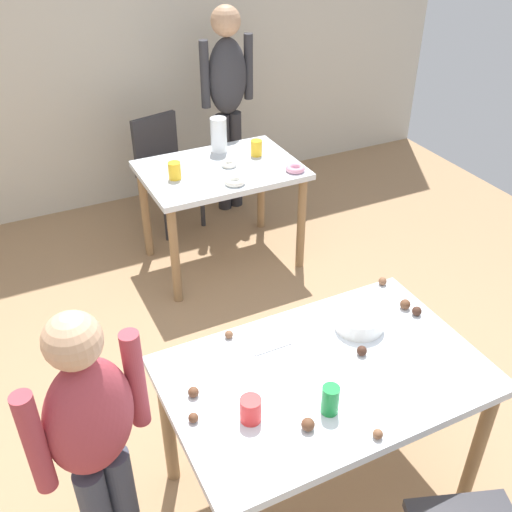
{
  "coord_description": "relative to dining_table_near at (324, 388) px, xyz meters",
  "views": [
    {
      "loc": [
        -0.9,
        -1.52,
        2.46
      ],
      "look_at": [
        0.13,
        0.59,
        0.9
      ],
      "focal_mm": 41.51,
      "sensor_mm": 36.0,
      "label": 1
    }
  ],
  "objects": [
    {
      "name": "mixing_bowl",
      "position": [
        0.28,
        0.17,
        0.13
      ],
      "size": [
        0.22,
        0.22,
        0.08
      ],
      "primitive_type": "cylinder",
      "color": "white",
      "rests_on": "dining_table_near"
    },
    {
      "name": "cake_ball_8",
      "position": [
        0.56,
        0.39,
        0.11
      ],
      "size": [
        0.04,
        0.04,
        0.04
      ],
      "primitive_type": "sphere",
      "color": "brown",
      "rests_on": "dining_table_near"
    },
    {
      "name": "ground_plane",
      "position": [
        -0.11,
        0.09,
        -0.66
      ],
      "size": [
        6.4,
        6.4,
        0.0
      ],
      "primitive_type": "plane",
      "color": "#9E7A56"
    },
    {
      "name": "cup_far_1",
      "position": [
        0.69,
        2.04,
        0.15
      ],
      "size": [
        0.08,
        0.08,
        0.11
      ],
      "primitive_type": "cylinder",
      "color": "yellow",
      "rests_on": "dining_table_far"
    },
    {
      "name": "person_adult_far",
      "position": [
        0.77,
        2.7,
        0.33
      ],
      "size": [
        0.45,
        0.23,
        1.63
      ],
      "color": "#28282D",
      "rests_on": "ground_plane"
    },
    {
      "name": "cup_far_0",
      "position": [
        0.05,
        1.94,
        0.15
      ],
      "size": [
        0.08,
        0.08,
        0.11
      ],
      "primitive_type": "cylinder",
      "color": "yellow",
      "rests_on": "dining_table_far"
    },
    {
      "name": "dining_table_far",
      "position": [
        0.38,
        1.96,
        -0.02
      ],
      "size": [
        1.06,
        0.75,
        0.75
      ],
      "color": "silver",
      "rests_on": "ground_plane"
    },
    {
      "name": "cake_ball_7",
      "position": [
        -0.01,
        -0.36,
        0.11
      ],
      "size": [
        0.04,
        0.04,
        0.04
      ],
      "primitive_type": "sphere",
      "color": "brown",
      "rests_on": "dining_table_near"
    },
    {
      "name": "chair_far_table",
      "position": [
        0.21,
        2.7,
        -0.16
      ],
      "size": [
        0.48,
        0.48,
        0.87
      ],
      "color": "#2D2D33",
      "rests_on": "ground_plane"
    },
    {
      "name": "cake_ball_4",
      "position": [
        -0.53,
        0.11,
        0.11
      ],
      "size": [
        0.04,
        0.04,
        0.04
      ],
      "primitive_type": "sphere",
      "color": "brown",
      "rests_on": "dining_table_near"
    },
    {
      "name": "cake_ball_0",
      "position": [
        0.56,
        0.13,
        0.11
      ],
      "size": [
        0.04,
        0.04,
        0.04
      ],
      "primitive_type": "sphere",
      "color": "#3D2319",
      "rests_on": "dining_table_near"
    },
    {
      "name": "person_girl_near",
      "position": [
        -0.92,
        0.01,
        0.15
      ],
      "size": [
        0.45,
        0.3,
        1.36
      ],
      "color": "#383D4C",
      "rests_on": "ground_plane"
    },
    {
      "name": "dining_table_near",
      "position": [
        0.0,
        0.0,
        0.0
      ],
      "size": [
        1.29,
        0.83,
        0.75
      ],
      "color": "silver",
      "rests_on": "ground_plane"
    },
    {
      "name": "cake_ball_5",
      "position": [
        -0.27,
        0.36,
        0.11
      ],
      "size": [
        0.04,
        0.04,
        0.04
      ],
      "primitive_type": "sphere",
      "color": "brown",
      "rests_on": "dining_table_near"
    },
    {
      "name": "soda_can",
      "position": [
        -0.1,
        -0.18,
        0.15
      ],
      "size": [
        0.07,
        0.07,
        0.12
      ],
      "primitive_type": "cylinder",
      "color": "#198438",
      "rests_on": "dining_table_near"
    },
    {
      "name": "donut_far_1",
      "position": [
        0.44,
        1.96,
        0.11
      ],
      "size": [
        0.11,
        0.11,
        0.03
      ],
      "primitive_type": "torus",
      "color": "white",
      "rests_on": "dining_table_far"
    },
    {
      "name": "pitcher_far",
      "position": [
        0.48,
        2.22,
        0.21
      ],
      "size": [
        0.12,
        0.12,
        0.24
      ],
      "primitive_type": "cylinder",
      "color": "white",
      "rests_on": "dining_table_far"
    },
    {
      "name": "donut_far_2",
      "position": [
        0.81,
        1.69,
        0.11
      ],
      "size": [
        0.13,
        0.13,
        0.04
      ],
      "primitive_type": "torus",
      "color": "pink",
      "rests_on": "dining_table_far"
    },
    {
      "name": "wall_back",
      "position": [
        -0.11,
        3.29,
        0.64
      ],
      "size": [
        6.4,
        0.1,
        2.6
      ],
      "primitive_type": "cube",
      "color": "beige",
      "rests_on": "ground_plane"
    },
    {
      "name": "fork_near",
      "position": [
        -0.13,
        0.21,
        0.1
      ],
      "size": [
        0.17,
        0.02,
        0.01
      ],
      "primitive_type": "cube",
      "color": "silver",
      "rests_on": "dining_table_near"
    },
    {
      "name": "cake_ball_3",
      "position": [
        0.54,
        0.19,
        0.12
      ],
      "size": [
        0.05,
        0.05,
        0.05
      ],
      "primitive_type": "sphere",
      "color": "brown",
      "rests_on": "dining_table_near"
    },
    {
      "name": "cup_near_0",
      "position": [
        -0.38,
        -0.09,
        0.14
      ],
      "size": [
        0.08,
        0.08,
        0.1
      ],
      "primitive_type": "cylinder",
      "color": "red",
      "rests_on": "dining_table_near"
    },
    {
      "name": "cake_ball_6",
      "position": [
        -0.57,
        -0.0,
        0.11
      ],
      "size": [
        0.04,
        0.04,
        0.04
      ],
      "primitive_type": "sphere",
      "color": "brown",
      "rests_on": "dining_table_near"
    },
    {
      "name": "cake_ball_1",
      "position": [
        -0.21,
        -0.22,
        0.12
      ],
      "size": [
        0.05,
        0.05,
        0.05
      ],
      "primitive_type": "sphere",
      "color": "brown",
      "rests_on": "dining_table_near"
    },
    {
      "name": "donut_far_0",
      "position": [
        0.37,
        1.69,
        0.11
      ],
      "size": [
        0.13,
        0.13,
        0.04
      ],
      "primitive_type": "torus",
      "color": "white",
      "rests_on": "dining_table_far"
    },
    {
      "name": "cake_ball_2",
      "position": [
        0.19,
        0.02,
        0.11
      ],
      "size": [
        0.04,
        0.04,
        0.04
      ],
      "primitive_type": "sphere",
      "color": "#3D2319",
      "rests_on": "dining_table_near"
    }
  ]
}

